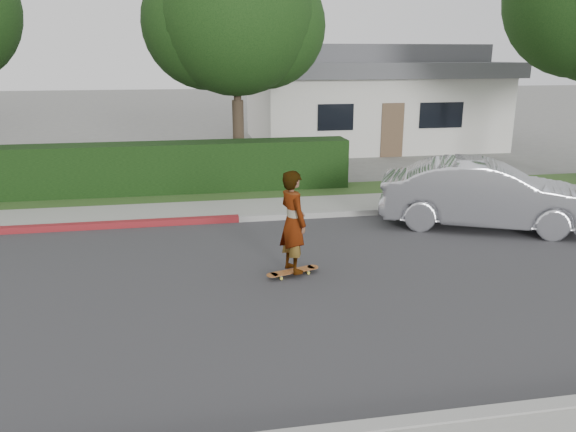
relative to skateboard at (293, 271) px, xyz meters
The scene contains 11 objects.
ground 1.71m from the skateboard, 164.57° to the right, with size 120.00×120.00×0.00m, color slate.
road 1.71m from the skateboard, 164.57° to the right, with size 60.00×8.00×0.01m, color #2D2D30.
curb_far 4.00m from the skateboard, 114.26° to the left, with size 60.00×0.20×0.15m, color #9E9E99.
sidewalk_far 4.83m from the skateboard, 109.87° to the left, with size 60.00×1.60×0.12m, color gray.
planting_strip 6.36m from the skateboard, 104.97° to the left, with size 60.00×1.60×0.10m, color #2D4C1E.
hedge 8.22m from the skateboard, 124.54° to the left, with size 15.00×1.00×1.50m, color black.
tree_center 9.97m from the skateboard, 91.03° to the left, with size 5.66×4.84×7.44m.
house 16.91m from the skateboard, 67.76° to the left, with size 10.60×8.60×4.30m.
skateboard is the anchor object (origin of this frame).
skateboarder 0.94m from the skateboard, behind, with size 0.68×0.44×1.86m, color white.
car_silver 5.46m from the skateboard, 23.94° to the left, with size 1.66×4.75×1.57m, color silver.
Camera 1 is at (-0.16, -8.92, 3.89)m, focal length 35.00 mm.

